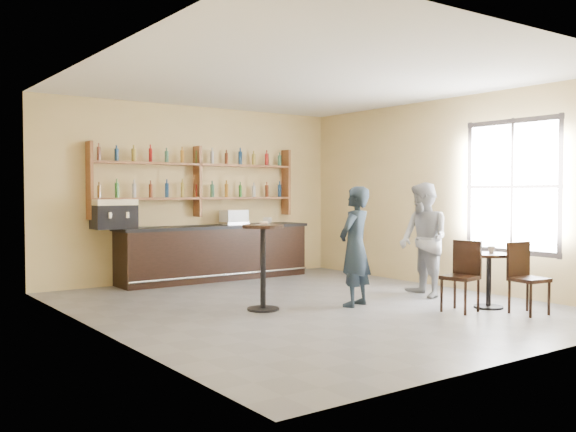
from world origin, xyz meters
TOP-DOWN VIEW (x-y plane):
  - floor at (0.00, 0.00)m, footprint 7.00×7.00m
  - ceiling at (0.00, 0.00)m, footprint 7.00×7.00m
  - wall_back at (0.00, 3.50)m, footprint 7.00×0.00m
  - wall_front at (0.00, -3.50)m, footprint 7.00×0.00m
  - wall_left at (-3.00, 0.00)m, footprint 0.00×7.00m
  - wall_right at (3.00, 0.00)m, footprint 0.00×7.00m
  - window_pane at (2.99, -1.20)m, footprint 0.00×2.00m
  - window_frame at (2.99, -1.20)m, footprint 0.04×1.70m
  - shelf_unit at (0.00, 3.37)m, footprint 4.00×0.26m
  - liquor_bottles at (0.00, 3.37)m, footprint 3.68×0.10m
  - bar_counter at (0.23, 3.15)m, footprint 3.71×0.72m
  - espresso_machine at (-1.68, 3.15)m, footprint 0.70×0.45m
  - pastry_case at (0.64, 3.15)m, footprint 0.47×0.38m
  - pedestal_table at (-0.72, 0.11)m, footprint 0.66×0.66m
  - napkin at (-0.72, 0.11)m, footprint 0.19×0.19m
  - donut at (-0.71, 0.10)m, footprint 0.16×0.16m
  - cup_pedestal at (-0.58, 0.21)m, footprint 0.12×0.12m
  - man_main at (0.52, -0.38)m, footprint 0.72×0.60m
  - cafe_table at (1.93, -1.59)m, footprint 0.74×0.74m
  - cup_cafe at (1.98, -1.59)m, footprint 0.13×0.13m
  - chair_west at (1.38, -1.54)m, footprint 0.48×0.48m
  - chair_south at (1.98, -2.19)m, footprint 0.46×0.46m
  - patron_second at (1.91, -0.40)m, footprint 0.88×1.01m

SIDE VIEW (x-z plane):
  - floor at x=0.00m, z-range 0.00..0.00m
  - cafe_table at x=1.93m, z-range 0.00..0.77m
  - chair_south at x=1.98m, z-range 0.00..0.95m
  - chair_west at x=1.38m, z-range 0.00..0.96m
  - bar_counter at x=0.23m, z-range 0.00..1.00m
  - pedestal_table at x=-0.72m, z-range 0.00..1.17m
  - cup_cafe at x=1.98m, z-range 0.77..0.86m
  - man_main at x=0.52m, z-range 0.00..1.70m
  - patron_second at x=1.91m, z-range 0.00..1.77m
  - pastry_case at x=0.64m, z-range 1.00..1.28m
  - napkin at x=-0.72m, z-range 1.17..1.18m
  - donut at x=-0.71m, z-range 1.18..1.22m
  - cup_pedestal at x=-0.58m, z-range 1.17..1.27m
  - espresso_machine at x=-1.68m, z-range 1.00..1.50m
  - wall_back at x=0.00m, z-range -1.90..5.10m
  - wall_front at x=0.00m, z-range -1.90..5.10m
  - wall_left at x=-3.00m, z-range -1.90..5.10m
  - wall_right at x=3.00m, z-range -1.90..5.10m
  - window_frame at x=2.99m, z-range 0.65..2.75m
  - window_pane at x=2.99m, z-range 0.70..2.70m
  - shelf_unit at x=0.00m, z-range 1.11..2.51m
  - liquor_bottles at x=0.00m, z-range 1.48..2.48m
  - ceiling at x=0.00m, z-range 3.20..3.20m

